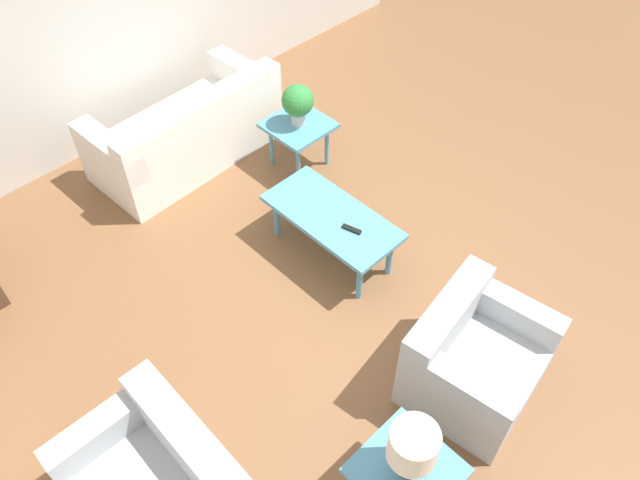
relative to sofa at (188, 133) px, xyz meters
name	(u,v)px	position (x,y,z in m)	size (l,w,h in m)	color
ground_plane	(360,279)	(-2.20, -0.05, -0.30)	(14.00, 14.00, 0.00)	brown
sofa	(188,133)	(0.00, 0.00, 0.00)	(0.92, 1.82, 0.80)	white
armchair	(473,359)	(-3.37, 0.11, 0.01)	(0.89, 0.99, 0.76)	#A8ADB2
coffee_table	(332,219)	(-1.83, -0.09, 0.10)	(1.15, 0.54, 0.45)	teal
side_table_plant	(299,129)	(-0.80, -0.69, 0.11)	(0.55, 0.55, 0.48)	teal
side_table_lamp	(406,474)	(-3.58, 1.07, 0.11)	(0.55, 0.55, 0.48)	teal
potted_plant	(298,102)	(-0.80, -0.69, 0.41)	(0.29, 0.29, 0.40)	#B2ADA3
table_lamp	(413,447)	(-3.58, 1.07, 0.47)	(0.28, 0.28, 0.44)	#333333
remote_control	(352,229)	(-2.05, -0.08, 0.16)	(0.16, 0.08, 0.02)	black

